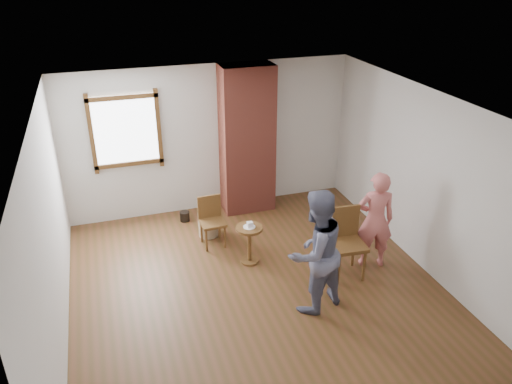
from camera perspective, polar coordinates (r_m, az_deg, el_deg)
ground at (r=7.01m, az=0.40°, el=-11.48°), size 5.50×5.50×0.00m
room_shell at (r=6.60m, az=-1.68°, el=4.13°), size 5.04×5.52×2.62m
brick_chimney at (r=8.66m, az=-1.02°, el=5.94°), size 0.90×0.50×2.60m
stoneware_crock at (r=8.24m, az=-5.50°, el=-3.65°), size 0.42×0.42×0.41m
dark_pot at (r=8.77m, az=-8.15°, el=-2.76°), size 0.17×0.17×0.17m
dining_chair_left at (r=7.91m, az=-5.13°, el=-2.99°), size 0.39×0.39×0.80m
dining_chair_right at (r=7.24m, az=10.20°, el=-5.19°), size 0.51×0.51×1.01m
side_table at (r=7.43m, az=-0.77°, el=-5.34°), size 0.40×0.40×0.60m
cake_plate at (r=7.33m, az=-0.78°, el=-4.00°), size 0.18×0.18×0.01m
cake_slice at (r=7.31m, az=-0.70°, el=-3.75°), size 0.08×0.07×0.06m
man at (r=6.35m, az=6.78°, el=-6.83°), size 0.98×0.87×1.69m
person_pink at (r=7.41m, az=13.44°, el=-3.12°), size 0.63×0.50×1.50m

